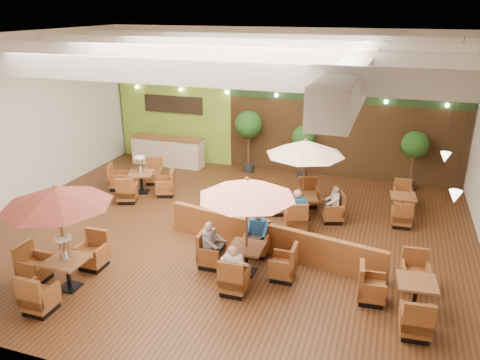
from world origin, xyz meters
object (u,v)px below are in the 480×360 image
at_px(table_4, 402,294).
at_px(topiary_0, 249,127).
at_px(table_1, 247,209).
at_px(topiary_1, 303,140).
at_px(diner_0, 234,264).
at_px(booth_divider, 270,239).
at_px(table_5, 402,206).
at_px(topiary_2, 415,147).
at_px(diner_3, 297,206).
at_px(diner_1, 257,229).
at_px(table_2, 305,164).
at_px(table_0, 57,215).
at_px(diner_4, 334,200).
at_px(diner_2, 211,240).
at_px(table_3, 141,181).
at_px(service_counter, 168,151).

distance_m(table_4, topiary_0, 9.63).
relative_size(table_1, topiary_0, 1.03).
bearing_deg(topiary_1, diner_0, -89.47).
relative_size(booth_divider, table_5, 2.69).
distance_m(topiary_2, diner_3, 5.58).
bearing_deg(topiary_0, diner_1, -70.33).
bearing_deg(table_4, table_2, 122.75).
bearing_deg(table_2, diner_0, -117.55).
bearing_deg(table_0, booth_divider, 36.94).
height_order(table_1, diner_4, table_1).
relative_size(topiary_1, diner_3, 2.40).
xyz_separation_m(table_0, table_1, (3.80, 1.97, -0.14)).
bearing_deg(diner_2, diner_4, 144.06).
bearing_deg(table_5, table_3, -178.76).
distance_m(diner_0, diner_1, 1.86).
bearing_deg(table_0, table_2, 51.38).
distance_m(topiary_0, diner_4, 5.36).
height_order(booth_divider, table_1, table_1).
xyz_separation_m(diner_1, diner_2, (-0.93, -0.93, -0.01)).
height_order(topiary_1, diner_3, topiary_1).
relative_size(topiary_0, diner_0, 3.12).
xyz_separation_m(diner_0, diner_3, (0.67, 3.60, 0.02)).
bearing_deg(diner_4, table_4, -165.92).
bearing_deg(service_counter, booth_divider, -44.54).
distance_m(service_counter, booth_divider, 8.37).
bearing_deg(diner_3, diner_4, 21.83).
distance_m(table_1, table_3, 6.59).
bearing_deg(topiary_2, topiary_0, 180.00).
distance_m(topiary_2, diner_4, 4.31).
distance_m(table_0, topiary_1, 9.89).
distance_m(table_1, topiary_2, 8.15).
xyz_separation_m(booth_divider, diner_4, (1.31, 2.51, 0.30)).
bearing_deg(table_1, topiary_0, 106.02).
relative_size(table_1, topiary_2, 1.17).
height_order(table_3, diner_1, table_3).
distance_m(diner_3, diner_4, 1.33).
height_order(table_2, topiary_1, table_2).
relative_size(table_2, table_4, 1.08).
height_order(table_0, diner_3, table_0).
height_order(service_counter, table_5, service_counter).
height_order(table_0, topiary_1, table_0).
bearing_deg(booth_divider, table_3, 163.66).
distance_m(service_counter, diner_3, 7.66).
bearing_deg(diner_2, diner_0, 44.10).
bearing_deg(table_3, diner_0, -62.82).
relative_size(service_counter, table_5, 1.31).
bearing_deg(table_5, table_2, -162.92).
distance_m(topiary_2, diner_2, 8.67).
bearing_deg(booth_divider, topiary_0, 123.24).
bearing_deg(topiary_2, table_4, -91.45).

